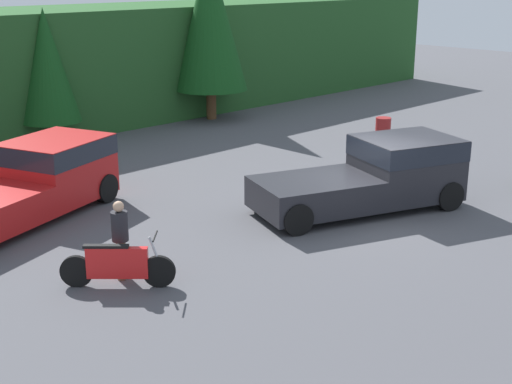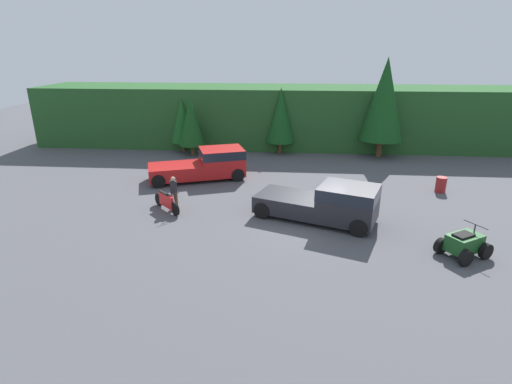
{
  "view_description": "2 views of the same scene",
  "coord_description": "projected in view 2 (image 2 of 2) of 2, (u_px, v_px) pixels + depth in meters",
  "views": [
    {
      "loc": [
        -14.93,
        -10.78,
        6.24
      ],
      "look_at": [
        -3.0,
        1.25,
        0.95
      ],
      "focal_mm": 50.0,
      "sensor_mm": 36.0,
      "label": 1
    },
    {
      "loc": [
        -1.47,
        -17.51,
        7.83
      ],
      "look_at": [
        -3.0,
        1.25,
        0.95
      ],
      "focal_mm": 28.0,
      "sensor_mm": 36.0,
      "label": 2
    }
  ],
  "objects": [
    {
      "name": "ground_plane",
      "position": [
        317.0,
        221.0,
        18.97
      ],
      "size": [
        80.0,
        80.0,
        0.0
      ],
      "primitive_type": "plane",
      "color": "#4C4C51"
    },
    {
      "name": "hillside_backdrop",
      "position": [
        306.0,
        116.0,
        33.13
      ],
      "size": [
        44.0,
        6.0,
        4.76
      ],
      "color": "#235123",
      "rests_on": "ground_plane"
    },
    {
      "name": "tree_left",
      "position": [
        182.0,
        120.0,
        30.93
      ],
      "size": [
        1.82,
        1.82,
        4.13
      ],
      "color": "brown",
      "rests_on": "ground_plane"
    },
    {
      "name": "tree_mid_left",
      "position": [
        191.0,
        121.0,
        29.71
      ],
      "size": [
        1.93,
        1.93,
        4.39
      ],
      "color": "brown",
      "rests_on": "ground_plane"
    },
    {
      "name": "tree_mid_right",
      "position": [
        281.0,
        115.0,
        30.2
      ],
      "size": [
        2.2,
        2.2,
        4.99
      ],
      "color": "brown",
      "rests_on": "ground_plane"
    },
    {
      "name": "tree_right",
      "position": [
        384.0,
        100.0,
        28.79
      ],
      "size": [
        3.16,
        3.16,
        7.19
      ],
      "color": "brown",
      "rests_on": "ground_plane"
    },
    {
      "name": "pickup_truck_red",
      "position": [
        207.0,
        163.0,
        24.82
      ],
      "size": [
        6.21,
        4.01,
        1.88
      ],
      "rotation": [
        0.0,
        0.0,
        0.34
      ],
      "color": "red",
      "rests_on": "ground_plane"
    },
    {
      "name": "pickup_truck_second",
      "position": [
        329.0,
        202.0,
        18.67
      ],
      "size": [
        6.08,
        4.04,
        1.88
      ],
      "rotation": [
        0.0,
        0.0,
        -0.36
      ],
      "color": "#232328",
      "rests_on": "ground_plane"
    },
    {
      "name": "dirt_bike",
      "position": [
        167.0,
        202.0,
        20.08
      ],
      "size": [
        1.75,
        1.75,
        1.13
      ],
      "rotation": [
        0.0,
        0.0,
        -0.78
      ],
      "color": "black",
      "rests_on": "ground_plane"
    },
    {
      "name": "quad_atv",
      "position": [
        464.0,
        244.0,
        15.7
      ],
      "size": [
        2.24,
        2.09,
        1.27
      ],
      "rotation": [
        0.0,
        0.0,
        0.55
      ],
      "color": "black",
      "rests_on": "ground_plane"
    },
    {
      "name": "rider_person",
      "position": [
        174.0,
        191.0,
        20.2
      ],
      "size": [
        0.5,
        0.5,
        1.71
      ],
      "rotation": [
        0.0,
        0.0,
        -0.75
      ],
      "color": "brown",
      "rests_on": "ground_plane"
    },
    {
      "name": "steel_barrel",
      "position": [
        441.0,
        185.0,
        22.69
      ],
      "size": [
        0.58,
        0.58,
        0.88
      ],
      "color": "maroon",
      "rests_on": "ground_plane"
    }
  ]
}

